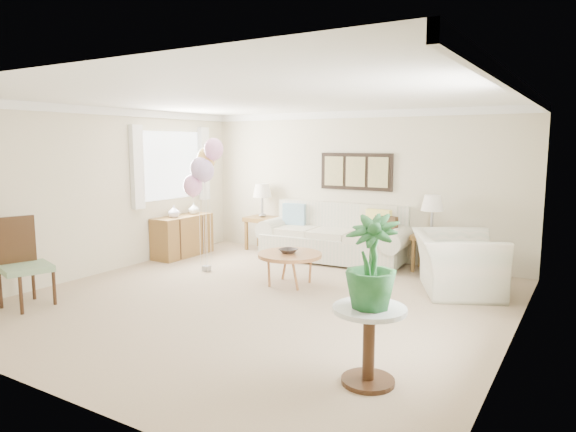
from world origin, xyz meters
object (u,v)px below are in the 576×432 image
object	(u,v)px
coffee_table	(290,256)
accent_chair	(22,260)
armchair	(457,263)
balloon_cluster	(203,167)
sofa	(335,238)

from	to	relation	value
coffee_table	accent_chair	world-z (taller)	accent_chair
armchair	balloon_cluster	bearing A→B (deg)	78.89
coffee_table	accent_chair	size ratio (longest dim) A/B	0.82
armchair	accent_chair	distance (m)	5.71
accent_chair	balloon_cluster	world-z (taller)	balloon_cluster
sofa	coffee_table	size ratio (longest dim) A/B	2.96
sofa	armchair	distance (m)	2.47
sofa	coffee_table	world-z (taller)	sofa
sofa	coffee_table	xyz separation A→B (m)	(0.14, -1.79, 0.04)
sofa	balloon_cluster	distance (m)	2.63
armchair	balloon_cluster	distance (m)	4.04
armchair	accent_chair	xyz separation A→B (m)	(-4.55, -3.45, 0.18)
balloon_cluster	coffee_table	bearing A→B (deg)	0.07
sofa	armchair	world-z (taller)	sofa
coffee_table	balloon_cluster	xyz separation A→B (m)	(-1.58, -0.00, 1.24)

